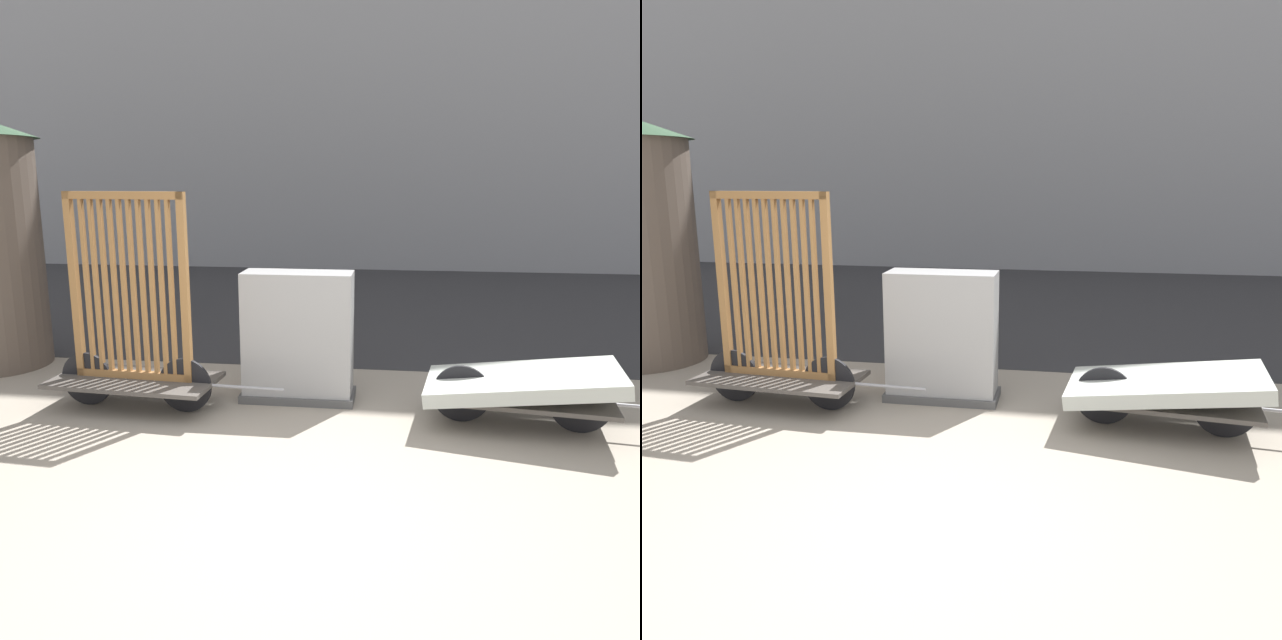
{
  "view_description": "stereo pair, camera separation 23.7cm",
  "coord_description": "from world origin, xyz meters",
  "views": [
    {
      "loc": [
        0.71,
        -3.58,
        2.18
      ],
      "look_at": [
        0.0,
        1.87,
        0.93
      ],
      "focal_mm": 35.0,
      "sensor_mm": 36.0,
      "label": 1
    },
    {
      "loc": [
        0.95,
        -3.54,
        2.18
      ],
      "look_at": [
        0.0,
        1.87,
        0.93
      ],
      "focal_mm": 35.0,
      "sensor_mm": 36.0,
      "label": 2
    }
  ],
  "objects": [
    {
      "name": "ground_plane",
      "position": [
        0.0,
        0.0,
        0.0
      ],
      "size": [
        60.0,
        60.0,
        0.0
      ],
      "primitive_type": "plane",
      "color": "gray"
    },
    {
      "name": "bike_cart_with_bedframe",
      "position": [
        -1.79,
        1.87,
        0.7
      ],
      "size": [
        2.29,
        0.86,
        2.07
      ],
      "rotation": [
        0.0,
        0.0,
        -0.07
      ],
      "color": "#4C4742",
      "rests_on": "ground_plane"
    },
    {
      "name": "bike_cart_with_mattress",
      "position": [
        1.8,
        1.87,
        0.39
      ],
      "size": [
        2.36,
        1.12,
        0.6
      ],
      "rotation": [
        0.0,
        0.0,
        -0.13
      ],
      "color": "#4C4742",
      "rests_on": "ground_plane"
    },
    {
      "name": "road_strip",
      "position": [
        0.0,
        7.51,
        0.0
      ],
      "size": [
        56.0,
        8.2,
        0.01
      ],
      "color": "#2D2D30",
      "rests_on": "ground_plane"
    },
    {
      "name": "utility_cabinet",
      "position": [
        -0.28,
        2.33,
        0.61
      ],
      "size": [
        1.13,
        0.49,
        1.3
      ],
      "color": "#4C4C4C",
      "rests_on": "ground_plane"
    }
  ]
}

